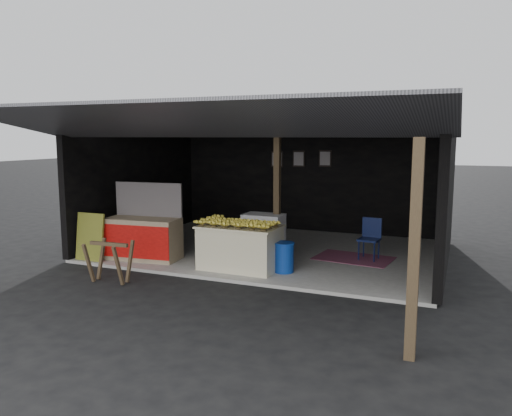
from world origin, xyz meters
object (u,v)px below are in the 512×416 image
at_px(white_crate, 263,235).
at_px(plastic_chair, 370,235).
at_px(neighbor_stall, 143,236).
at_px(sawhorse, 109,257).
at_px(banana_table, 240,247).
at_px(water_barrel, 284,258).

height_order(white_crate, plastic_chair, white_crate).
bearing_deg(plastic_chair, neighbor_stall, -150.53).
bearing_deg(sawhorse, banana_table, 36.82).
xyz_separation_m(neighbor_stall, water_barrel, (2.95, 0.14, -0.20)).
bearing_deg(sawhorse, water_barrel, 27.89).
bearing_deg(plastic_chair, banana_table, -134.35).
height_order(sawhorse, plastic_chair, plastic_chair).
distance_m(banana_table, sawhorse, 2.33).
bearing_deg(neighbor_stall, banana_table, -4.23).
xyz_separation_m(white_crate, plastic_chair, (2.05, 0.64, 0.05)).
relative_size(banana_table, water_barrel, 2.88).
distance_m(neighbor_stall, sawhorse, 1.50).
relative_size(white_crate, neighbor_stall, 0.58).
bearing_deg(neighbor_stall, white_crate, 21.01).
distance_m(water_barrel, plastic_chair, 2.05).
bearing_deg(neighbor_stall, sawhorse, -82.83).
height_order(water_barrel, plastic_chair, plastic_chair).
height_order(neighbor_stall, plastic_chair, neighbor_stall).
xyz_separation_m(sawhorse, water_barrel, (2.61, 1.60, -0.13)).
bearing_deg(water_barrel, plastic_chair, 51.28).
distance_m(white_crate, sawhorse, 3.14).
bearing_deg(sawhorse, white_crate, 50.67).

